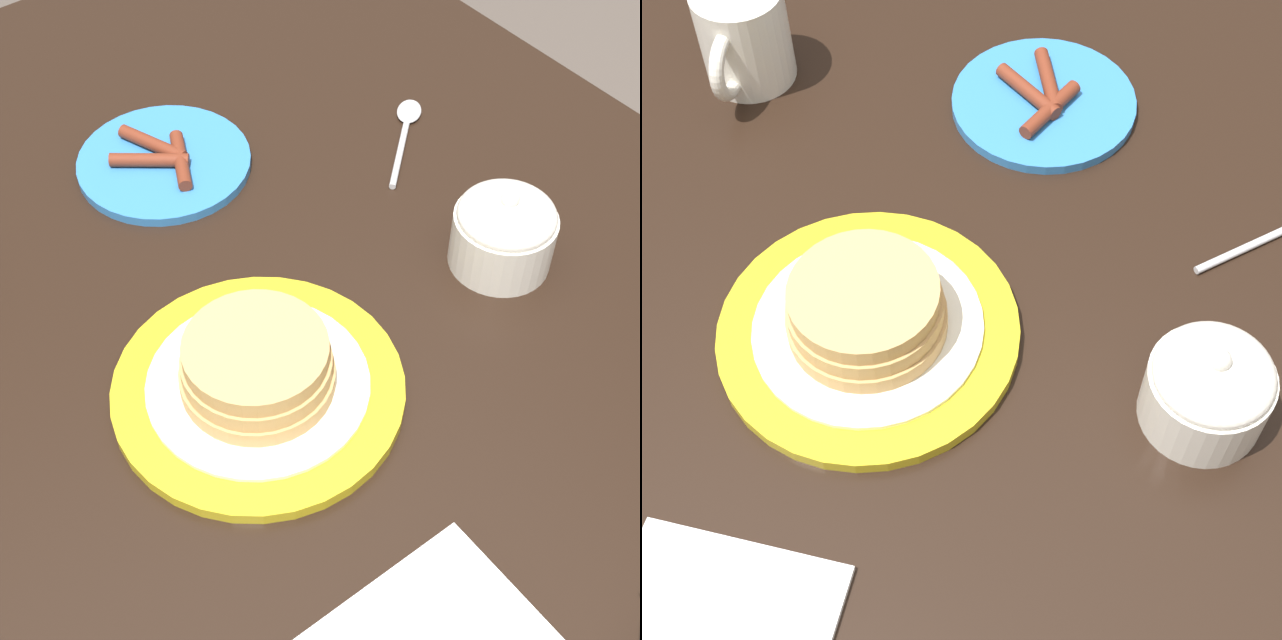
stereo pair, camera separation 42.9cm
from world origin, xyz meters
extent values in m
cube|color=black|center=(0.00, 0.00, 0.71)|extent=(1.43, 1.05, 0.03)
cube|color=black|center=(-0.66, 0.46, 0.35)|extent=(0.07, 0.07, 0.70)
cylinder|color=gold|center=(-0.05, -0.02, 0.73)|extent=(0.25, 0.25, 0.01)
cylinder|color=white|center=(-0.05, -0.02, 0.74)|extent=(0.19, 0.19, 0.00)
cylinder|color=tan|center=(-0.05, -0.02, 0.75)|extent=(0.13, 0.13, 0.02)
cylinder|color=tan|center=(-0.05, -0.02, 0.77)|extent=(0.12, 0.12, 0.02)
cylinder|color=tan|center=(-0.05, -0.02, 0.79)|extent=(0.12, 0.12, 0.02)
cylinder|color=#337AC6|center=(-0.34, 0.07, 0.73)|extent=(0.18, 0.18, 0.01)
cylinder|color=maroon|center=(-0.36, 0.07, 0.75)|extent=(0.08, 0.04, 0.01)
cylinder|color=maroon|center=(-0.32, 0.08, 0.75)|extent=(0.08, 0.05, 0.01)
cylinder|color=maroon|center=(-0.34, 0.05, 0.75)|extent=(0.06, 0.07, 0.01)
cylinder|color=silver|center=(-0.03, 0.25, 0.76)|extent=(0.10, 0.10, 0.06)
ellipsoid|color=silver|center=(-0.03, 0.25, 0.79)|extent=(0.09, 0.09, 0.03)
sphere|color=silver|center=(-0.03, 0.25, 0.81)|extent=(0.02, 0.02, 0.02)
cylinder|color=silver|center=(-0.20, 0.27, 0.73)|extent=(0.07, 0.08, 0.01)
ellipsoid|color=silver|center=(-0.25, 0.32, 0.73)|extent=(0.05, 0.05, 0.01)
camera|label=1|loc=(0.37, -0.28, 1.40)|focal=55.00mm
camera|label=2|loc=(0.37, 0.15, 1.39)|focal=55.00mm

